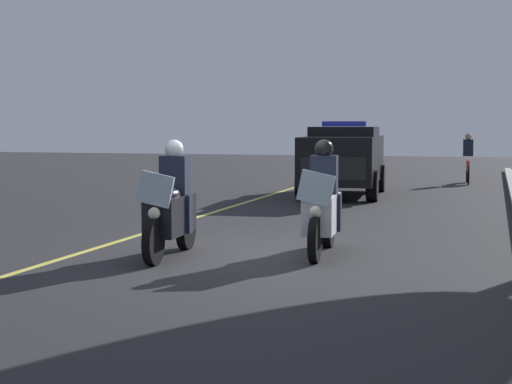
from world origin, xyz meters
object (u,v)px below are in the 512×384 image
Objects in this scene: police_motorcycle_lead_right at (322,208)px; police_suv at (344,157)px; cyclist_background at (468,158)px; police_motorcycle_lead_left at (171,209)px.

police_suv is at bearing -171.36° from police_motorcycle_lead_right.
police_motorcycle_lead_right is 15.88m from cyclist_background.
police_suv reaches higher than cyclist_background.
police_motorcycle_lead_right is (-0.85, 2.08, 0.00)m from police_motorcycle_lead_left.
cyclist_background is (-15.79, 1.61, 0.14)m from police_motorcycle_lead_right.
police_motorcycle_lead_right is 1.22× the size of cyclist_background.
police_suv is at bearing 177.12° from police_motorcycle_lead_left.
police_suv is 6.53m from cyclist_background.
police_motorcycle_lead_right reaches higher than cyclist_background.
police_motorcycle_lead_left is 0.43× the size of police_suv.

